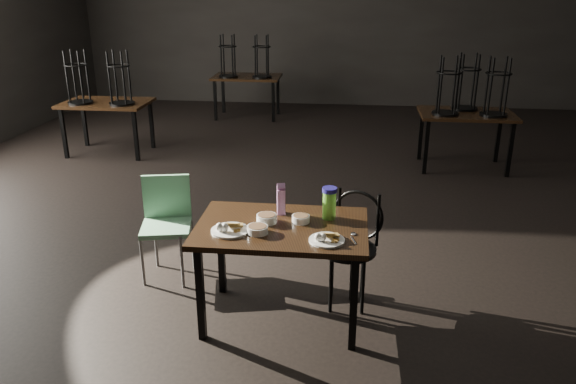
# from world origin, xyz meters

# --- Properties ---
(main_table) EXTENTS (1.20, 0.80, 0.75)m
(main_table) POSITION_xyz_m (-0.09, -1.76, 0.67)
(main_table) COLOR black
(main_table) RESTS_ON ground
(plate_left) EXTENTS (0.26, 0.26, 0.08)m
(plate_left) POSITION_xyz_m (-0.43, -1.90, 0.77)
(plate_left) COLOR white
(plate_left) RESTS_ON main_table
(plate_right) EXTENTS (0.24, 0.24, 0.08)m
(plate_right) POSITION_xyz_m (0.23, -1.98, 0.77)
(plate_right) COLOR white
(plate_right) RESTS_ON main_table
(bowl_near) EXTENTS (0.14, 0.14, 0.06)m
(bowl_near) POSITION_xyz_m (-0.20, -1.71, 0.78)
(bowl_near) COLOR white
(bowl_near) RESTS_ON main_table
(bowl_far) EXTENTS (0.13, 0.13, 0.05)m
(bowl_far) POSITION_xyz_m (0.04, -1.68, 0.78)
(bowl_far) COLOR white
(bowl_far) RESTS_ON main_table
(bowl_big) EXTENTS (0.14, 0.14, 0.05)m
(bowl_big) POSITION_xyz_m (-0.24, -1.90, 0.78)
(bowl_big) COLOR white
(bowl_big) RESTS_ON main_table
(juice_carton) EXTENTS (0.07, 0.07, 0.24)m
(juice_carton) POSITION_xyz_m (-0.12, -1.54, 0.86)
(juice_carton) COLOR #801773
(juice_carton) RESTS_ON main_table
(water_bottle) EXTENTS (0.11, 0.11, 0.23)m
(water_bottle) POSITION_xyz_m (0.23, -1.59, 0.87)
(water_bottle) COLOR #70CA3B
(water_bottle) RESTS_ON main_table
(spoon) EXTENTS (0.05, 0.19, 0.01)m
(spoon) POSITION_xyz_m (0.41, -1.86, 0.75)
(spoon) COLOR silver
(spoon) RESTS_ON main_table
(bentwood_chair) EXTENTS (0.47, 0.46, 0.89)m
(bentwood_chair) POSITION_xyz_m (0.40, -1.46, 0.53)
(bentwood_chair) COLOR black
(bentwood_chair) RESTS_ON ground
(school_chair) EXTENTS (0.47, 0.47, 0.85)m
(school_chair) POSITION_xyz_m (-1.13, -1.18, 0.51)
(school_chair) COLOR #6DAA80
(school_chair) RESTS_ON ground
(bg_table_left) EXTENTS (1.20, 0.80, 1.48)m
(bg_table_left) POSITION_xyz_m (-3.09, 2.16, 0.75)
(bg_table_left) COLOR black
(bg_table_left) RESTS_ON ground
(bg_table_right) EXTENTS (1.20, 0.80, 1.48)m
(bg_table_right) POSITION_xyz_m (1.86, 2.06, 0.78)
(bg_table_right) COLOR black
(bg_table_right) RESTS_ON ground
(bg_table_far) EXTENTS (1.20, 0.80, 1.48)m
(bg_table_far) POSITION_xyz_m (-1.52, 4.64, 0.75)
(bg_table_far) COLOR black
(bg_table_far) RESTS_ON ground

